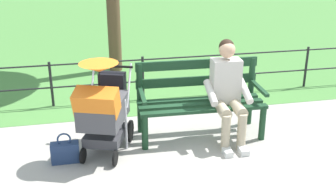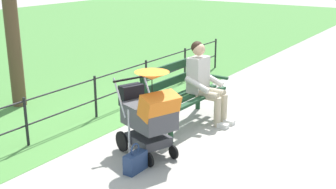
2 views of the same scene
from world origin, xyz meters
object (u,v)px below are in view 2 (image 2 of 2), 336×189
Objects in this scene: stroller at (149,113)px; handbag at (135,162)px; person_on_bench at (204,80)px; park_bench at (182,91)px.

stroller is 0.68m from handbag.
stroller is at bearing 2.02° from person_on_bench.
person_on_bench is at bearing 142.90° from park_bench.
park_bench is 1.27× the size of person_on_bench.
park_bench reaches higher than handbag.
person_on_bench is at bearing -177.98° from stroller.
handbag is (2.00, 0.18, -0.55)m from person_on_bench.
stroller is (1.24, 0.28, 0.07)m from park_bench.
handbag is at bearing 15.35° from stroller.
stroller is (1.53, 0.05, -0.08)m from person_on_bench.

